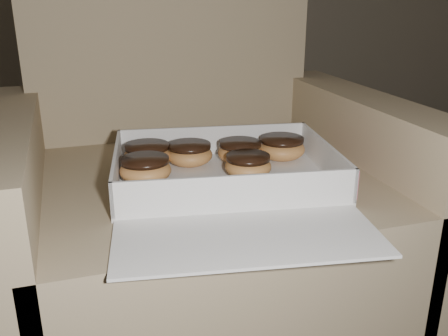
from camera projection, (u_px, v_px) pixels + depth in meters
armchair at (198, 213)px, 1.13m from camera, size 0.87×0.74×0.91m
bakery_box at (229, 183)px, 0.94m from camera, size 0.49×0.55×0.07m
donut_a at (282, 147)px, 1.08m from camera, size 0.10×0.10×0.05m
donut_b at (240, 151)px, 1.06m from camera, size 0.10×0.10×0.05m
donut_c at (190, 154)px, 1.04m from camera, size 0.10×0.10×0.05m
donut_d at (248, 165)px, 0.98m from camera, size 0.09×0.09×0.05m
donut_e at (147, 155)px, 1.03m from camera, size 0.10×0.10×0.05m
donut_f at (145, 169)px, 0.95m from camera, size 0.10×0.10×0.05m
crumb_a at (302, 186)px, 0.94m from camera, size 0.01×0.01×0.00m
crumb_b at (236, 190)px, 0.92m from camera, size 0.01×0.01×0.00m
crumb_c at (272, 196)px, 0.89m from camera, size 0.01×0.01×0.00m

